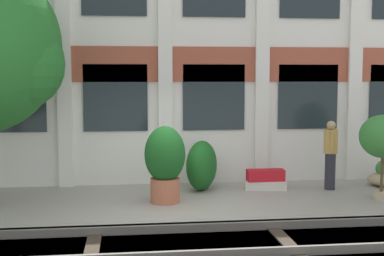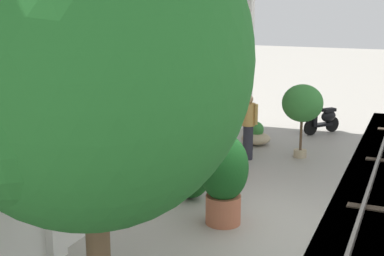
{
  "view_description": "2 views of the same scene",
  "coord_description": "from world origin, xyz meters",
  "px_view_note": "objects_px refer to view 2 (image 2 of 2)",
  "views": [
    {
      "loc": [
        -0.99,
        -11.19,
        2.85
      ],
      "look_at": [
        0.53,
        1.2,
        1.59
      ],
      "focal_mm": 50.0,
      "sensor_mm": 36.0,
      "label": 1
    },
    {
      "loc": [
        -8.92,
        -2.66,
        4.03
      ],
      "look_at": [
        1.46,
        1.83,
        1.34
      ],
      "focal_mm": 50.0,
      "sensor_mm": 36.0,
      "label": 2
    }
  ],
  "objects_px": {
    "potted_plant_square_trough": "(219,166)",
    "topiary_hedge": "(188,169)",
    "potted_plant_wide_bowl": "(256,136)",
    "potted_plant_low_pan": "(302,104)",
    "potted_plant_fluted_column": "(224,175)",
    "broadleaf_tree": "(90,68)",
    "scooter_near_curb": "(323,119)",
    "resident_by_doorway": "(248,125)"
  },
  "relations": [
    {
      "from": "potted_plant_square_trough",
      "to": "topiary_hedge",
      "type": "relative_size",
      "value": 0.87
    },
    {
      "from": "potted_plant_wide_bowl",
      "to": "potted_plant_low_pan",
      "type": "bearing_deg",
      "value": -118.74
    },
    {
      "from": "potted_plant_fluted_column",
      "to": "potted_plant_low_pan",
      "type": "height_order",
      "value": "potted_plant_low_pan"
    },
    {
      "from": "broadleaf_tree",
      "to": "topiary_hedge",
      "type": "distance_m",
      "value": 5.73
    },
    {
      "from": "scooter_near_curb",
      "to": "topiary_hedge",
      "type": "relative_size",
      "value": 0.95
    },
    {
      "from": "potted_plant_fluted_column",
      "to": "broadleaf_tree",
      "type": "bearing_deg",
      "value": 178.41
    },
    {
      "from": "potted_plant_square_trough",
      "to": "potted_plant_fluted_column",
      "type": "relative_size",
      "value": 0.62
    },
    {
      "from": "potted_plant_wide_bowl",
      "to": "topiary_hedge",
      "type": "bearing_deg",
      "value": 179.09
    },
    {
      "from": "potted_plant_fluted_column",
      "to": "scooter_near_curb",
      "type": "distance_m",
      "value": 7.85
    },
    {
      "from": "potted_plant_wide_bowl",
      "to": "resident_by_doorway",
      "type": "xyz_separation_m",
      "value": [
        -1.54,
        -0.24,
        0.68
      ]
    },
    {
      "from": "topiary_hedge",
      "to": "potted_plant_fluted_column",
      "type": "bearing_deg",
      "value": -130.44
    },
    {
      "from": "potted_plant_square_trough",
      "to": "topiary_hedge",
      "type": "height_order",
      "value": "topiary_hedge"
    },
    {
      "from": "potted_plant_wide_bowl",
      "to": "potted_plant_square_trough",
      "type": "bearing_deg",
      "value": -179.4
    },
    {
      "from": "topiary_hedge",
      "to": "potted_plant_square_trough",
      "type": "bearing_deg",
      "value": -3.87
    },
    {
      "from": "potted_plant_square_trough",
      "to": "resident_by_doorway",
      "type": "bearing_deg",
      "value": -7.47
    },
    {
      "from": "broadleaf_tree",
      "to": "scooter_near_curb",
      "type": "height_order",
      "value": "broadleaf_tree"
    },
    {
      "from": "resident_by_doorway",
      "to": "potted_plant_fluted_column",
      "type": "bearing_deg",
      "value": -155.32
    },
    {
      "from": "potted_plant_square_trough",
      "to": "potted_plant_low_pan",
      "type": "height_order",
      "value": "potted_plant_low_pan"
    },
    {
      "from": "potted_plant_low_pan",
      "to": "topiary_hedge",
      "type": "xyz_separation_m",
      "value": [
        -3.91,
        1.53,
        -0.81
      ]
    },
    {
      "from": "resident_by_doorway",
      "to": "potted_plant_square_trough",
      "type": "bearing_deg",
      "value": -174.24
    },
    {
      "from": "resident_by_doorway",
      "to": "topiary_hedge",
      "type": "height_order",
      "value": "resident_by_doorway"
    },
    {
      "from": "potted_plant_wide_bowl",
      "to": "scooter_near_curb",
      "type": "relative_size",
      "value": 0.72
    },
    {
      "from": "potted_plant_wide_bowl",
      "to": "topiary_hedge",
      "type": "xyz_separation_m",
      "value": [
        -4.71,
        0.07,
        0.37
      ]
    },
    {
      "from": "broadleaf_tree",
      "to": "resident_by_doorway",
      "type": "distance_m",
      "value": 8.48
    },
    {
      "from": "broadleaf_tree",
      "to": "resident_by_doorway",
      "type": "height_order",
      "value": "broadleaf_tree"
    },
    {
      "from": "potted_plant_fluted_column",
      "to": "resident_by_doorway",
      "type": "xyz_separation_m",
      "value": [
        4.15,
        0.84,
        -0.01
      ]
    },
    {
      "from": "potted_plant_fluted_column",
      "to": "potted_plant_wide_bowl",
      "type": "distance_m",
      "value": 5.84
    },
    {
      "from": "scooter_near_curb",
      "to": "topiary_hedge",
      "type": "bearing_deg",
      "value": 23.57
    },
    {
      "from": "potted_plant_low_pan",
      "to": "topiary_hedge",
      "type": "bearing_deg",
      "value": 158.57
    },
    {
      "from": "potted_plant_fluted_column",
      "to": "topiary_hedge",
      "type": "xyz_separation_m",
      "value": [
        0.99,
        1.16,
        -0.32
      ]
    },
    {
      "from": "resident_by_doorway",
      "to": "topiary_hedge",
      "type": "relative_size",
      "value": 1.4
    },
    {
      "from": "broadleaf_tree",
      "to": "potted_plant_fluted_column",
      "type": "relative_size",
      "value": 3.08
    },
    {
      "from": "potted_plant_low_pan",
      "to": "potted_plant_fluted_column",
      "type": "bearing_deg",
      "value": 175.59
    },
    {
      "from": "potted_plant_fluted_column",
      "to": "scooter_near_curb",
      "type": "xyz_separation_m",
      "value": [
        7.82,
        -0.46,
        -0.49
      ]
    },
    {
      "from": "potted_plant_wide_bowl",
      "to": "resident_by_doorway",
      "type": "height_order",
      "value": "resident_by_doorway"
    },
    {
      "from": "potted_plant_fluted_column",
      "to": "resident_by_doorway",
      "type": "relative_size",
      "value": 1.0
    },
    {
      "from": "broadleaf_tree",
      "to": "resident_by_doorway",
      "type": "relative_size",
      "value": 3.09
    },
    {
      "from": "potted_plant_wide_bowl",
      "to": "potted_plant_low_pan",
      "type": "height_order",
      "value": "potted_plant_low_pan"
    },
    {
      "from": "potted_plant_fluted_column",
      "to": "potted_plant_wide_bowl",
      "type": "xyz_separation_m",
      "value": [
        5.7,
        1.08,
        -0.69
      ]
    },
    {
      "from": "broadleaf_tree",
      "to": "potted_plant_square_trough",
      "type": "xyz_separation_m",
      "value": [
        6.52,
        0.94,
        -3.1
      ]
    },
    {
      "from": "potted_plant_low_pan",
      "to": "topiary_hedge",
      "type": "height_order",
      "value": "potted_plant_low_pan"
    },
    {
      "from": "scooter_near_curb",
      "to": "broadleaf_tree",
      "type": "bearing_deg",
      "value": 34.12
    }
  ]
}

